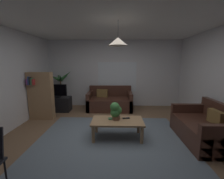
% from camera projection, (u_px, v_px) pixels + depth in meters
% --- Properties ---
extents(floor, '(4.99, 5.22, 0.02)m').
position_uv_depth(floor, '(112.00, 138.00, 3.41)').
color(floor, brown).
rests_on(floor, ground).
extents(rug, '(3.25, 2.87, 0.01)m').
position_uv_depth(rug, '(111.00, 142.00, 3.21)').
color(rug, slate).
rests_on(rug, ground).
extents(wall_back, '(5.11, 0.06, 2.51)m').
position_uv_depth(wall_back, '(114.00, 74.00, 5.79)').
color(wall_back, silver).
rests_on(wall_back, ground).
extents(ceiling, '(4.99, 5.22, 0.02)m').
position_uv_depth(ceiling, '(112.00, 19.00, 2.97)').
color(ceiling, white).
extents(window_pane, '(1.46, 0.01, 1.12)m').
position_uv_depth(window_pane, '(117.00, 77.00, 5.77)').
color(window_pane, white).
extents(couch_under_window, '(1.56, 0.88, 0.82)m').
position_uv_depth(couch_under_window, '(110.00, 102.00, 5.44)').
color(couch_under_window, '#47281E').
rests_on(couch_under_window, ground).
extents(couch_right_side, '(0.88, 1.43, 0.82)m').
position_uv_depth(couch_right_side, '(205.00, 129.00, 3.22)').
color(couch_right_side, '#47281E').
rests_on(couch_right_side, ground).
extents(coffee_table, '(1.14, 0.61, 0.41)m').
position_uv_depth(coffee_table, '(117.00, 123.00, 3.35)').
color(coffee_table, '#A87F56').
rests_on(coffee_table, ground).
extents(book_on_table_0, '(0.14, 0.12, 0.02)m').
position_uv_depth(book_on_table_0, '(111.00, 119.00, 3.41)').
color(book_on_table_0, '#387247').
rests_on(book_on_table_0, coffee_table).
extents(remote_on_table_0, '(0.17, 0.08, 0.02)m').
position_uv_depth(remote_on_table_0, '(126.00, 118.00, 3.44)').
color(remote_on_table_0, black).
rests_on(remote_on_table_0, coffee_table).
extents(potted_plant_on_table, '(0.27, 0.23, 0.39)m').
position_uv_depth(potted_plant_on_table, '(116.00, 111.00, 3.36)').
color(potted_plant_on_table, brown).
rests_on(potted_plant_on_table, coffee_table).
extents(tv_stand, '(0.90, 0.44, 0.50)m').
position_uv_depth(tv_stand, '(58.00, 104.00, 5.25)').
color(tv_stand, black).
rests_on(tv_stand, ground).
extents(tv, '(0.71, 0.16, 0.45)m').
position_uv_depth(tv, '(56.00, 91.00, 5.15)').
color(tv, black).
rests_on(tv, tv_stand).
extents(potted_palm_corner, '(0.90, 0.86, 1.41)m').
position_uv_depth(potted_palm_corner, '(61.00, 91.00, 5.66)').
color(potted_palm_corner, '#4C4C51').
rests_on(potted_palm_corner, ground).
extents(bookshelf_corner, '(0.70, 0.31, 1.40)m').
position_uv_depth(bookshelf_corner, '(41.00, 96.00, 4.45)').
color(bookshelf_corner, '#A87F56').
rests_on(bookshelf_corner, ground).
extents(pendant_lamp, '(0.40, 0.40, 0.50)m').
position_uv_depth(pendant_lamp, '(118.00, 41.00, 3.05)').
color(pendant_lamp, black).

